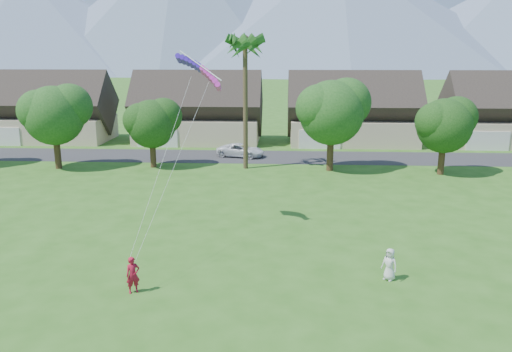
# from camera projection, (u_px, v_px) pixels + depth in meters

# --- Properties ---
(ground) EXTENTS (500.00, 500.00, 0.00)m
(ground) POSITION_uv_depth(u_px,v_px,m) (243.00, 325.00, 20.35)
(ground) COLOR #2D6019
(ground) RESTS_ON ground
(street) EXTENTS (90.00, 7.00, 0.01)m
(street) POSITION_uv_depth(u_px,v_px,m) (268.00, 157.00, 53.31)
(street) COLOR #2D2D30
(street) RESTS_ON ground
(kite_flyer) EXTENTS (0.76, 0.68, 1.74)m
(kite_flyer) POSITION_uv_depth(u_px,v_px,m) (133.00, 275.00, 22.90)
(kite_flyer) COLOR #A7132A
(kite_flyer) RESTS_ON ground
(watcher) EXTENTS (0.93, 0.90, 1.61)m
(watcher) POSITION_uv_depth(u_px,v_px,m) (389.00, 264.00, 24.21)
(watcher) COLOR silver
(watcher) RESTS_ON ground
(parked_car) EXTENTS (5.42, 3.49, 1.39)m
(parked_car) POSITION_uv_depth(u_px,v_px,m) (241.00, 150.00, 53.30)
(parked_car) COLOR silver
(parked_car) RESTS_ON ground
(mountain_ridge) EXTENTS (540.00, 240.00, 70.00)m
(mountain_ridge) POSITION_uv_depth(u_px,v_px,m) (301.00, 18.00, 264.94)
(mountain_ridge) COLOR slate
(mountain_ridge) RESTS_ON ground
(houses_row) EXTENTS (72.75, 8.19, 8.86)m
(houses_row) POSITION_uv_depth(u_px,v_px,m) (275.00, 115.00, 61.19)
(houses_row) COLOR beige
(houses_row) RESTS_ON ground
(tree_row) EXTENTS (62.27, 6.67, 8.45)m
(tree_row) POSITION_uv_depth(u_px,v_px,m) (254.00, 118.00, 46.31)
(tree_row) COLOR #47301C
(tree_row) RESTS_ON ground
(fan_palm) EXTENTS (3.00, 3.00, 13.80)m
(fan_palm) POSITION_uv_depth(u_px,v_px,m) (245.00, 42.00, 45.27)
(fan_palm) COLOR #4C3D26
(fan_palm) RESTS_ON ground
(parafoil_kite) EXTENTS (3.31, 1.28, 0.50)m
(parafoil_kite) POSITION_uv_depth(u_px,v_px,m) (201.00, 69.00, 29.48)
(parafoil_kite) COLOR #3B18B8
(parafoil_kite) RESTS_ON ground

